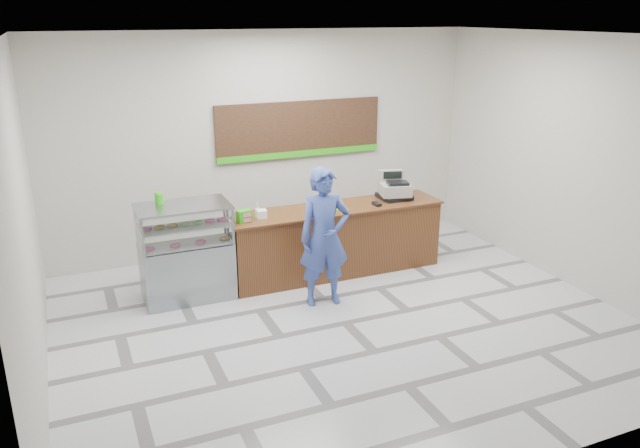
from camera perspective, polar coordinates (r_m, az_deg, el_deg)
name	(u,v)px	position (r m, az deg, el deg)	size (l,w,h in m)	color
floor	(346,323)	(8.02, 2.38, -9.03)	(7.00, 7.00, 0.00)	silver
back_wall	(267,143)	(10.08, -4.86, 7.35)	(7.00, 7.00, 0.00)	beige
ceiling	(350,35)	(7.09, 2.78, 16.84)	(7.00, 7.00, 0.00)	silver
sales_counter	(335,240)	(9.30, 1.40, -1.48)	(3.26, 0.76, 1.03)	brown
display_case	(186,251)	(8.62, -12.16, -2.46)	(1.22, 0.72, 1.33)	gray
menu_board	(300,130)	(10.19, -1.85, 8.58)	(2.80, 0.06, 0.90)	black
cash_register	(394,188)	(9.61, 6.79, 3.26)	(0.55, 0.56, 0.42)	black
card_terminal	(377,204)	(9.26, 5.20, 1.84)	(0.08, 0.17, 0.04)	black
serving_tray	(331,208)	(9.05, 0.98, 1.45)	(0.45, 0.37, 0.02)	#5FCB00
napkin_box	(262,214)	(8.68, -5.36, 0.92)	(0.13, 0.13, 0.11)	white
straw_cup	(258,213)	(8.72, -5.70, 1.01)	(0.08, 0.08, 0.12)	silver
promo_box	(244,216)	(8.53, -6.96, 0.72)	(0.19, 0.13, 0.17)	green
donut_decal	(342,210)	(9.02, 2.06, 1.33)	(0.17, 0.17, 0.00)	pink
green_cup_left	(160,199)	(8.51, -14.43, 2.23)	(0.09, 0.09, 0.14)	green
green_cup_right	(158,198)	(8.55, -14.56, 2.34)	(0.10, 0.10, 0.15)	green
customer	(324,237)	(8.20, 0.41, -1.22)	(0.68, 0.45, 1.87)	#384EA0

